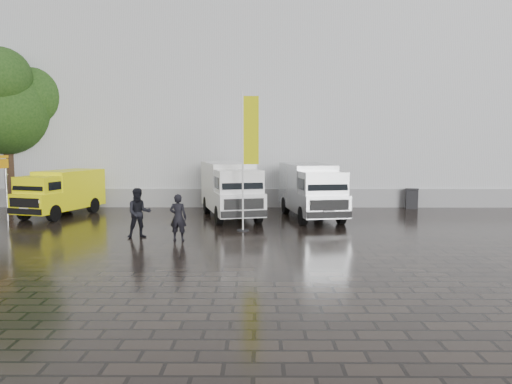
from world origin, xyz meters
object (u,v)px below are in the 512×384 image
(van_silver, at_px, (311,192))
(wheelie_bin, at_px, (412,198))
(person_front, at_px, (178,217))
(van_white, at_px, (231,191))
(van_yellow, at_px, (60,194))
(person_tent, at_px, (139,213))
(flagpole, at_px, (247,152))

(van_silver, distance_m, wheelie_bin, 6.73)
(person_front, bearing_deg, van_white, -99.73)
(van_white, relative_size, person_front, 3.50)
(van_yellow, relative_size, person_tent, 2.55)
(person_front, height_order, person_tent, person_tent)
(van_white, height_order, wheelie_bin, van_white)
(van_white, xyz_separation_m, person_front, (-1.57, -5.45, -0.44))
(person_front, bearing_deg, person_tent, -13.01)
(van_silver, distance_m, flagpole, 4.78)
(flagpole, distance_m, person_tent, 4.77)
(flagpole, xyz_separation_m, wheelie_bin, (8.59, 6.79, -2.59))
(van_silver, distance_m, person_front, 7.52)
(van_yellow, height_order, wheelie_bin, van_yellow)
(person_tent, bearing_deg, person_front, -38.62)
(van_white, height_order, van_silver, van_white)
(person_front, distance_m, person_tent, 1.63)
(van_yellow, height_order, van_silver, van_silver)
(van_yellow, xyz_separation_m, person_tent, (5.03, -5.35, -0.16))
(van_silver, relative_size, flagpole, 1.04)
(flagpole, height_order, person_tent, flagpole)
(wheelie_bin, relative_size, person_front, 0.64)
(van_white, height_order, person_front, van_white)
(van_silver, relative_size, person_front, 3.42)
(van_silver, bearing_deg, flagpole, -139.69)
(van_yellow, height_order, flagpole, flagpole)
(wheelie_bin, bearing_deg, flagpole, -128.90)
(flagpole, distance_m, person_front, 3.89)
(van_yellow, bearing_deg, flagpole, -6.75)
(wheelie_bin, height_order, person_tent, person_tent)
(wheelie_bin, distance_m, person_tent, 15.03)
(van_white, height_order, person_tent, van_white)
(van_yellow, distance_m, van_white, 8.15)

